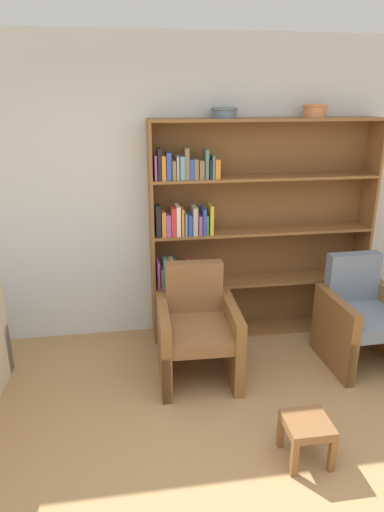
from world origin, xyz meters
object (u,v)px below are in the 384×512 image
at_px(bookshelf, 241,234).
at_px(bowl_slate, 224,112).
at_px(bowl_sage, 315,110).
at_px(footstool, 307,429).
at_px(armchair_leather, 197,330).
at_px(armchair_cushioned, 362,317).

relative_size(bookshelf, bowl_slate, 8.97).
xyz_separation_m(bowl_sage, footstool, (-0.61, -1.73, -1.89)).
bearing_deg(bowl_sage, bowl_slate, 180.00).
bearing_deg(footstool, bowl_sage, 70.48).
xyz_separation_m(armchair_leather, footstool, (0.53, -1.06, -0.18)).
bearing_deg(bowl_sage, armchair_leather, -149.62).
xyz_separation_m(armchair_cushioned, footstool, (-0.92, -1.06, -0.18)).
distance_m(bookshelf, footstool, 1.92).
bearing_deg(bookshelf, armchair_cushioned, -36.84).
height_order(bookshelf, footstool, bookshelf).
distance_m(bowl_slate, armchair_cushioned, 2.13).
bearing_deg(armchair_cushioned, armchair_leather, -1.98).
relative_size(bowl_slate, armchair_leather, 0.25).
distance_m(armchair_cushioned, footstool, 1.42).
relative_size(bowl_sage, footstool, 0.74).
height_order(bowl_slate, bowl_sage, bowl_sage).
height_order(armchair_leather, footstool, armchair_leather).
distance_m(bowl_sage, footstool, 2.63).
distance_m(armchair_leather, footstool, 1.20).
relative_size(bowl_slate, footstool, 0.79).
xyz_separation_m(bowl_slate, bowl_sage, (0.81, 0.00, 0.01)).
bearing_deg(bowl_slate, footstool, -83.53).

